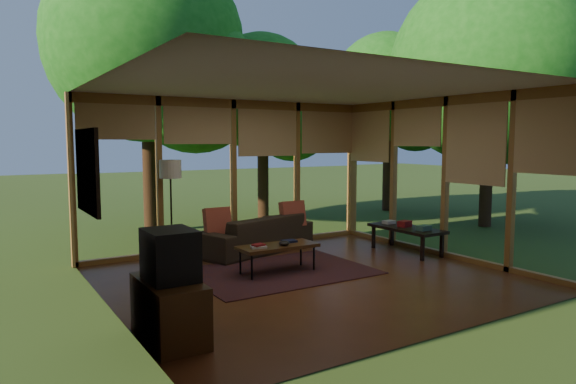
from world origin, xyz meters
TOP-DOWN VIEW (x-y plane):
  - floor at (0.00, 0.00)m, footprint 5.50×5.50m
  - ceiling at (0.00, 0.00)m, footprint 5.50×5.50m
  - wall_left at (-2.75, 0.00)m, footprint 0.04×5.00m
  - wall_front at (0.00, -2.50)m, footprint 5.50×0.04m
  - window_wall_back at (0.00, 2.50)m, footprint 5.50×0.12m
  - window_wall_right at (2.75, 0.00)m, footprint 0.12×5.00m
  - exterior_lawn at (8.00, 8.00)m, footprint 40.00×40.00m
  - tree_nw at (-0.78, 5.10)m, footprint 4.17×4.17m
  - tree_ne at (2.29, 5.60)m, footprint 2.98×2.98m
  - tree_se at (5.91, 1.65)m, footprint 4.34×4.34m
  - tree_far at (5.86, 4.92)m, footprint 2.98×2.98m
  - rug at (-0.19, 0.55)m, footprint 2.65×1.88m
  - sofa at (0.18, 2.00)m, footprint 2.38×1.50m
  - pillow_left at (-0.57, 1.95)m, footprint 0.45×0.24m
  - pillow_right at (0.93, 1.95)m, footprint 0.47×0.25m
  - ct_book_lower at (-0.59, 0.46)m, footprint 0.25×0.20m
  - ct_book_upper at (-0.59, 0.46)m, footprint 0.19×0.15m
  - ct_book_side at (0.01, 0.59)m, footprint 0.22×0.17m
  - ct_bowl at (-0.19, 0.41)m, footprint 0.16×0.16m
  - media_cabinet at (-2.47, -1.15)m, footprint 0.50×1.00m
  - television at (-2.45, -1.15)m, footprint 0.45×0.55m
  - console_book_a at (2.40, 0.13)m, footprint 0.24×0.18m
  - console_book_b at (2.40, 0.58)m, footprint 0.25×0.20m
  - console_book_c at (2.40, 0.98)m, footprint 0.21×0.16m
  - floor_lamp at (-1.27, 2.24)m, footprint 0.36×0.36m
  - coffee_table at (-0.24, 0.51)m, footprint 1.20×0.50m
  - side_console at (2.40, 0.53)m, footprint 0.60×1.40m
  - wall_painting at (-2.71, 1.40)m, footprint 0.06×1.35m

SIDE VIEW (x-z plane):
  - exterior_lawn at x=8.00m, z-range -0.01..-0.01m
  - floor at x=0.00m, z-range 0.00..0.00m
  - rug at x=-0.19m, z-range 0.00..0.01m
  - media_cabinet at x=-2.47m, z-range 0.00..0.60m
  - sofa at x=0.18m, z-range 0.00..0.65m
  - coffee_table at x=-0.24m, z-range 0.18..0.60m
  - side_console at x=2.40m, z-range 0.18..0.64m
  - ct_book_side at x=0.01m, z-range 0.42..0.46m
  - ct_book_lower at x=-0.59m, z-range 0.42..0.46m
  - ct_bowl at x=-0.19m, z-range 0.42..0.50m
  - ct_book_upper at x=-0.59m, z-range 0.45..0.48m
  - console_book_c at x=2.40m, z-range 0.45..0.51m
  - console_book_a at x=2.40m, z-range 0.46..0.54m
  - console_book_b at x=2.40m, z-range 0.46..0.56m
  - pillow_left at x=-0.57m, z-range 0.37..0.84m
  - pillow_right at x=0.93m, z-range 0.37..0.86m
  - television at x=-2.45m, z-range 0.60..1.10m
  - wall_left at x=-2.75m, z-range 0.00..2.70m
  - wall_front at x=0.00m, z-range 0.00..2.70m
  - window_wall_back at x=0.00m, z-range 0.00..2.70m
  - window_wall_right at x=2.75m, z-range 0.00..2.70m
  - floor_lamp at x=-1.27m, z-range 0.58..2.23m
  - wall_painting at x=-2.71m, z-range 0.98..2.12m
  - ceiling at x=0.00m, z-range 2.70..2.70m
  - tree_ne at x=2.29m, z-range 0.83..5.50m
  - tree_far at x=5.86m, z-range 0.97..5.92m
  - tree_se at x=5.91m, z-range 0.70..6.46m
  - tree_nw at x=-0.78m, z-range 0.96..7.06m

